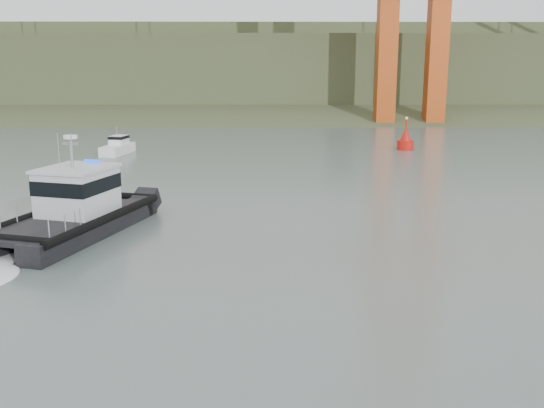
# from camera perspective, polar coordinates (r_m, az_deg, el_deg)

# --- Properties ---
(ground) EXTENTS (400.00, 400.00, 0.00)m
(ground) POSITION_cam_1_polar(r_m,az_deg,el_deg) (25.21, 2.09, -8.52)
(ground) COLOR #4F5E59
(ground) RESTS_ON ground
(headlands) EXTENTS (500.00, 105.36, 27.12)m
(headlands) POSITION_cam_1_polar(r_m,az_deg,el_deg) (148.99, -0.15, 11.91)
(headlands) COLOR #3C492A
(headlands) RESTS_ON ground
(patrol_boat) EXTENTS (7.49, 12.53, 5.73)m
(patrol_boat) POSITION_cam_1_polar(r_m,az_deg,el_deg) (35.62, -18.04, -0.40)
(patrol_boat) COLOR black
(patrol_boat) RESTS_ON ground
(motorboat) EXTENTS (2.79, 5.83, 3.08)m
(motorboat) POSITION_cam_1_polar(r_m,az_deg,el_deg) (67.80, -14.30, 5.24)
(motorboat) COLOR white
(motorboat) RESTS_ON ground
(nav_buoy) EXTENTS (1.89, 1.89, 3.95)m
(nav_buoy) POSITION_cam_1_polar(r_m,az_deg,el_deg) (70.57, 12.46, 5.83)
(nav_buoy) COLOR red
(nav_buoy) RESTS_ON ground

